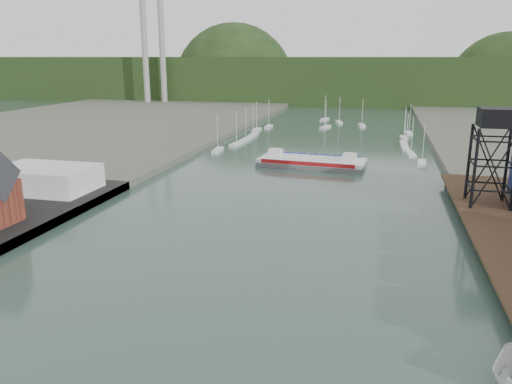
% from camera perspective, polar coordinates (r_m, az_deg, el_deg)
% --- Properties ---
extents(white_shed, '(18.00, 12.00, 4.50)m').
position_cam_1_polar(white_shed, '(102.26, -22.94, 1.44)').
color(white_shed, silver).
rests_on(white_shed, west_quay).
extents(lift_tower, '(6.50, 6.50, 16.00)m').
position_cam_1_polar(lift_tower, '(89.73, 25.79, 7.04)').
color(lift_tower, black).
rests_on(lift_tower, east_pier).
extents(marina_sailboats, '(57.71, 92.65, 0.90)m').
position_cam_1_polar(marina_sailboats, '(170.47, 8.23, 6.37)').
color(marina_sailboats, silver).
rests_on(marina_sailboats, ground).
extents(smokestacks, '(11.20, 8.20, 60.00)m').
position_cam_1_polar(smokestacks, '(289.10, -11.62, 15.68)').
color(smokestacks, gray).
rests_on(smokestacks, ground).
extents(distant_hills, '(500.00, 120.00, 80.00)m').
position_cam_1_polar(distant_hills, '(331.60, 10.58, 12.24)').
color(distant_hills, black).
rests_on(distant_hills, ground).
extents(chain_ferry, '(26.52, 12.39, 3.71)m').
position_cam_1_polar(chain_ferry, '(123.71, 6.36, 3.45)').
color(chain_ferry, '#535356').
rests_on(chain_ferry, ground).
extents(motorboat, '(4.85, 7.10, 2.57)m').
position_cam_1_polar(motorboat, '(47.96, 27.20, -17.76)').
color(motorboat, silver).
rests_on(motorboat, ground).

